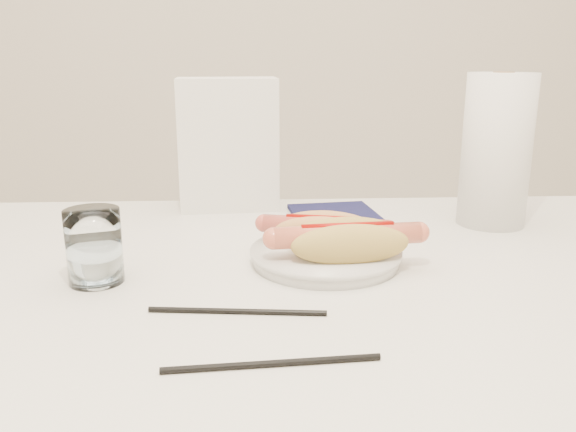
{
  "coord_description": "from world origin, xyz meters",
  "views": [
    {
      "loc": [
        -0.01,
        -0.67,
        1.01
      ],
      "look_at": [
        0.02,
        0.03,
        0.82
      ],
      "focal_mm": 36.59,
      "sensor_mm": 36.0,
      "label": 1
    }
  ],
  "objects_px": {
    "hotdog_left": "(325,231)",
    "hotdog_right": "(347,241)",
    "table": "(273,323)",
    "water_glass": "(94,246)",
    "plate": "(326,257)",
    "paper_towel_roll": "(496,151)",
    "napkin_box": "(228,144)"
  },
  "relations": [
    {
      "from": "hotdog_left",
      "to": "hotdog_right",
      "type": "xyz_separation_m",
      "value": [
        0.02,
        -0.05,
        0.0
      ]
    },
    {
      "from": "table",
      "to": "water_glass",
      "type": "distance_m",
      "value": 0.23
    },
    {
      "from": "plate",
      "to": "water_glass",
      "type": "relative_size",
      "value": 2.12
    },
    {
      "from": "table",
      "to": "hotdog_right",
      "type": "relative_size",
      "value": 6.46
    },
    {
      "from": "paper_towel_roll",
      "to": "hotdog_left",
      "type": "bearing_deg",
      "value": -152.3
    },
    {
      "from": "hotdog_left",
      "to": "napkin_box",
      "type": "xyz_separation_m",
      "value": [
        -0.14,
        0.28,
        0.08
      ]
    },
    {
      "from": "water_glass",
      "to": "paper_towel_roll",
      "type": "relative_size",
      "value": 0.38
    },
    {
      "from": "plate",
      "to": "napkin_box",
      "type": "height_order",
      "value": "napkin_box"
    },
    {
      "from": "table",
      "to": "hotdog_left",
      "type": "height_order",
      "value": "hotdog_left"
    },
    {
      "from": "plate",
      "to": "paper_towel_roll",
      "type": "xyz_separation_m",
      "value": [
        0.28,
        0.17,
        0.11
      ]
    },
    {
      "from": "table",
      "to": "hotdog_left",
      "type": "xyz_separation_m",
      "value": [
        0.07,
        0.07,
        0.1
      ]
    },
    {
      "from": "hotdog_right",
      "to": "paper_towel_roll",
      "type": "bearing_deg",
      "value": 32.56
    },
    {
      "from": "hotdog_left",
      "to": "paper_towel_roll",
      "type": "relative_size",
      "value": 0.7
    },
    {
      "from": "hotdog_right",
      "to": "water_glass",
      "type": "bearing_deg",
      "value": 178.79
    },
    {
      "from": "hotdog_right",
      "to": "napkin_box",
      "type": "bearing_deg",
      "value": 110.93
    },
    {
      "from": "table",
      "to": "napkin_box",
      "type": "relative_size",
      "value": 5.34
    },
    {
      "from": "table",
      "to": "paper_towel_roll",
      "type": "height_order",
      "value": "paper_towel_roll"
    },
    {
      "from": "plate",
      "to": "paper_towel_roll",
      "type": "relative_size",
      "value": 0.8
    },
    {
      "from": "hotdog_left",
      "to": "paper_towel_roll",
      "type": "distance_m",
      "value": 0.33
    },
    {
      "from": "hotdog_right",
      "to": "water_glass",
      "type": "relative_size",
      "value": 2.08
    },
    {
      "from": "plate",
      "to": "water_glass",
      "type": "bearing_deg",
      "value": -169.68
    },
    {
      "from": "table",
      "to": "paper_towel_roll",
      "type": "xyz_separation_m",
      "value": [
        0.36,
        0.22,
        0.18
      ]
    },
    {
      "from": "hotdog_right",
      "to": "water_glass",
      "type": "distance_m",
      "value": 0.3
    },
    {
      "from": "hotdog_left",
      "to": "napkin_box",
      "type": "height_order",
      "value": "napkin_box"
    },
    {
      "from": "plate",
      "to": "hotdog_left",
      "type": "height_order",
      "value": "hotdog_left"
    },
    {
      "from": "table",
      "to": "water_glass",
      "type": "xyz_separation_m",
      "value": [
        -0.21,
        -0.0,
        0.1
      ]
    },
    {
      "from": "plate",
      "to": "paper_towel_roll",
      "type": "height_order",
      "value": "paper_towel_roll"
    },
    {
      "from": "plate",
      "to": "hotdog_left",
      "type": "relative_size",
      "value": 1.14
    },
    {
      "from": "paper_towel_roll",
      "to": "hotdog_right",
      "type": "bearing_deg",
      "value": -142.37
    },
    {
      "from": "hotdog_left",
      "to": "water_glass",
      "type": "height_order",
      "value": "water_glass"
    },
    {
      "from": "hotdog_right",
      "to": "table",
      "type": "bearing_deg",
      "value": -172.99
    },
    {
      "from": "hotdog_right",
      "to": "paper_towel_roll",
      "type": "xyz_separation_m",
      "value": [
        0.26,
        0.2,
        0.08
      ]
    }
  ]
}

